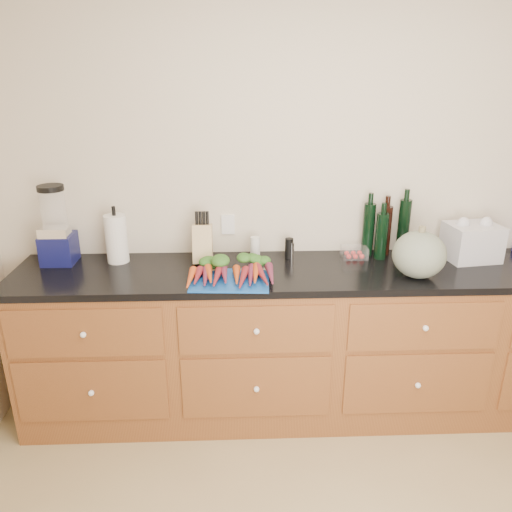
{
  "coord_description": "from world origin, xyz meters",
  "views": [
    {
      "loc": [
        -0.54,
        -1.33,
        2.01
      ],
      "look_at": [
        -0.44,
        1.2,
        1.06
      ],
      "focal_mm": 35.0,
      "sensor_mm": 36.0,
      "label": 1
    }
  ],
  "objects_px": {
    "blender_appliance": "(56,230)",
    "tomato_box": "(354,252)",
    "cutting_board": "(230,280)",
    "paper_towel": "(117,239)",
    "squash": "(419,255)",
    "carrots": "(230,271)",
    "knife_block": "(203,244)"
  },
  "relations": [
    {
      "from": "cutting_board",
      "to": "squash",
      "type": "distance_m",
      "value": 1.03
    },
    {
      "from": "cutting_board",
      "to": "blender_appliance",
      "type": "xyz_separation_m",
      "value": [
        -1.0,
        0.32,
        0.2
      ]
    },
    {
      "from": "paper_towel",
      "to": "blender_appliance",
      "type": "bearing_deg",
      "value": -179.57
    },
    {
      "from": "cutting_board",
      "to": "paper_towel",
      "type": "relative_size",
      "value": 1.47
    },
    {
      "from": "paper_towel",
      "to": "tomato_box",
      "type": "xyz_separation_m",
      "value": [
        1.41,
        0.01,
        -0.11
      ]
    },
    {
      "from": "paper_towel",
      "to": "tomato_box",
      "type": "relative_size",
      "value": 1.93
    },
    {
      "from": "squash",
      "to": "knife_block",
      "type": "relative_size",
      "value": 1.28
    },
    {
      "from": "blender_appliance",
      "to": "paper_towel",
      "type": "height_order",
      "value": "blender_appliance"
    },
    {
      "from": "squash",
      "to": "carrots",
      "type": "bearing_deg",
      "value": 178.86
    },
    {
      "from": "squash",
      "to": "blender_appliance",
      "type": "xyz_separation_m",
      "value": [
        -2.03,
        0.29,
        0.07
      ]
    },
    {
      "from": "blender_appliance",
      "to": "squash",
      "type": "bearing_deg",
      "value": -8.23
    },
    {
      "from": "squash",
      "to": "knife_block",
      "type": "distance_m",
      "value": 1.22
    },
    {
      "from": "cutting_board",
      "to": "tomato_box",
      "type": "relative_size",
      "value": 2.83
    },
    {
      "from": "tomato_box",
      "to": "blender_appliance",
      "type": "bearing_deg",
      "value": -179.59
    },
    {
      "from": "cutting_board",
      "to": "carrots",
      "type": "distance_m",
      "value": 0.06
    },
    {
      "from": "carrots",
      "to": "blender_appliance",
      "type": "bearing_deg",
      "value": 164.78
    },
    {
      "from": "cutting_board",
      "to": "paper_towel",
      "type": "bearing_deg",
      "value": 154.28
    },
    {
      "from": "tomato_box",
      "to": "carrots",
      "type": "bearing_deg",
      "value": -159.09
    },
    {
      "from": "blender_appliance",
      "to": "paper_towel",
      "type": "distance_m",
      "value": 0.34
    },
    {
      "from": "carrots",
      "to": "tomato_box",
      "type": "height_order",
      "value": "carrots"
    },
    {
      "from": "cutting_board",
      "to": "blender_appliance",
      "type": "height_order",
      "value": "blender_appliance"
    },
    {
      "from": "knife_block",
      "to": "paper_towel",
      "type": "bearing_deg",
      "value": 177.72
    },
    {
      "from": "paper_towel",
      "to": "knife_block",
      "type": "distance_m",
      "value": 0.5
    },
    {
      "from": "cutting_board",
      "to": "tomato_box",
      "type": "height_order",
      "value": "tomato_box"
    },
    {
      "from": "squash",
      "to": "blender_appliance",
      "type": "bearing_deg",
      "value": 171.77
    },
    {
      "from": "cutting_board",
      "to": "blender_appliance",
      "type": "distance_m",
      "value": 1.07
    },
    {
      "from": "carrots",
      "to": "tomato_box",
      "type": "distance_m",
      "value": 0.8
    },
    {
      "from": "paper_towel",
      "to": "knife_block",
      "type": "bearing_deg",
      "value": -2.28
    },
    {
      "from": "carrots",
      "to": "paper_towel",
      "type": "bearing_deg",
      "value": 157.49
    },
    {
      "from": "cutting_board",
      "to": "blender_appliance",
      "type": "relative_size",
      "value": 0.9
    },
    {
      "from": "squash",
      "to": "paper_towel",
      "type": "distance_m",
      "value": 1.71
    },
    {
      "from": "blender_appliance",
      "to": "tomato_box",
      "type": "relative_size",
      "value": 3.14
    }
  ]
}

